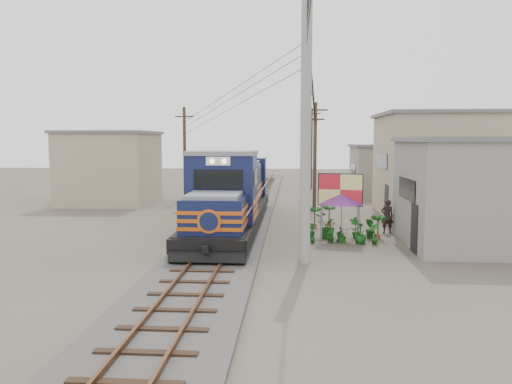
# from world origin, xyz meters

# --- Properties ---
(ground) EXTENTS (120.00, 120.00, 0.00)m
(ground) POSITION_xyz_m (0.00, 0.00, 0.00)
(ground) COLOR #473F35
(ground) RESTS_ON ground
(ballast) EXTENTS (3.60, 70.00, 0.16)m
(ballast) POSITION_xyz_m (0.00, 10.00, 0.08)
(ballast) COLOR #595651
(ballast) RESTS_ON ground
(track) EXTENTS (1.15, 70.00, 0.12)m
(track) POSITION_xyz_m (0.00, 10.00, 0.26)
(track) COLOR #51331E
(track) RESTS_ON ground
(locomotive) EXTENTS (2.94, 15.98, 3.96)m
(locomotive) POSITION_xyz_m (0.00, 6.28, 1.73)
(locomotive) COLOR black
(locomotive) RESTS_ON ground
(utility_pole_main) EXTENTS (0.40, 0.40, 10.00)m
(utility_pole_main) POSITION_xyz_m (3.50, -0.50, 5.00)
(utility_pole_main) COLOR #9E9B93
(utility_pole_main) RESTS_ON ground
(wooden_pole_mid) EXTENTS (1.60, 0.24, 7.00)m
(wooden_pole_mid) POSITION_xyz_m (4.50, 14.00, 3.68)
(wooden_pole_mid) COLOR #4C3826
(wooden_pole_mid) RESTS_ON ground
(wooden_pole_far) EXTENTS (1.60, 0.24, 7.50)m
(wooden_pole_far) POSITION_xyz_m (4.80, 28.00, 3.93)
(wooden_pole_far) COLOR #4C3826
(wooden_pole_far) RESTS_ON ground
(wooden_pole_left) EXTENTS (1.60, 0.24, 7.00)m
(wooden_pole_left) POSITION_xyz_m (-5.00, 18.00, 3.68)
(wooden_pole_left) COLOR #4C3826
(wooden_pole_left) RESTS_ON ground
(power_lines) EXTENTS (9.65, 19.00, 3.30)m
(power_lines) POSITION_xyz_m (-0.14, 8.49, 7.56)
(power_lines) COLOR black
(power_lines) RESTS_ON ground
(shophouse_front) EXTENTS (7.35, 6.30, 4.70)m
(shophouse_front) POSITION_xyz_m (11.50, 3.00, 2.36)
(shophouse_front) COLOR gray
(shophouse_front) RESTS_ON ground
(shophouse_mid) EXTENTS (8.40, 7.35, 6.20)m
(shophouse_mid) POSITION_xyz_m (12.50, 12.00, 3.11)
(shophouse_mid) COLOR tan
(shophouse_mid) RESTS_ON ground
(shophouse_back) EXTENTS (6.30, 6.30, 4.20)m
(shophouse_back) POSITION_xyz_m (11.00, 22.00, 2.11)
(shophouse_back) COLOR gray
(shophouse_back) RESTS_ON ground
(shophouse_left) EXTENTS (6.30, 6.30, 5.20)m
(shophouse_left) POSITION_xyz_m (-10.00, 16.00, 2.61)
(shophouse_left) COLOR tan
(shophouse_left) RESTS_ON ground
(billboard) EXTENTS (1.98, 0.55, 3.10)m
(billboard) POSITION_xyz_m (5.17, 3.45, 2.28)
(billboard) COLOR #99999E
(billboard) RESTS_ON ground
(market_umbrella) EXTENTS (2.68, 2.68, 2.23)m
(market_umbrella) POSITION_xyz_m (5.24, 3.50, 1.96)
(market_umbrella) COLOR black
(market_umbrella) RESTS_ON ground
(vendor) EXTENTS (0.65, 0.47, 1.67)m
(vendor) POSITION_xyz_m (7.70, 5.76, 0.84)
(vendor) COLOR black
(vendor) RESTS_ON ground
(plant_nursery) EXTENTS (3.23, 2.06, 1.14)m
(plant_nursery) POSITION_xyz_m (5.27, 3.84, 0.49)
(plant_nursery) COLOR #175218
(plant_nursery) RESTS_ON ground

